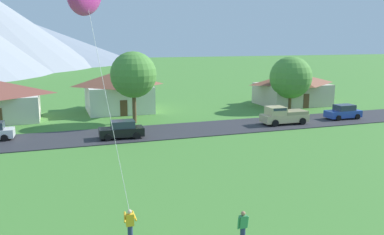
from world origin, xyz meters
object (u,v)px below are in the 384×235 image
Objects in this scene: house_right_center at (292,88)px; watcher_person at (243,228)px; tree_left_of_center at (133,75)px; parked_car_blue_west_end at (343,112)px; parked_car_black_mid_west at (122,130)px; pickup_truck_sand_west_side at (283,115)px; house_leftmost at (118,90)px; house_left_center at (0,100)px; tree_center at (291,77)px.

house_right_center reaches higher than watcher_person.
tree_left_of_center is 1.92× the size of parked_car_blue_west_end.
tree_left_of_center is 1.89× the size of parked_car_black_mid_west.
parked_car_blue_west_end reaches higher than watcher_person.
house_right_center reaches higher than pickup_truck_sand_west_side.
watcher_person is at bearing -125.06° from pickup_truck_sand_west_side.
house_leftmost is 14.13m from house_left_center.
house_leftmost is 2.04× the size of parked_car_black_mid_west.
tree_left_of_center reaches higher than parked_car_blue_west_end.
parked_car_blue_west_end is 0.98× the size of parked_car_black_mid_west.
parked_car_blue_west_end is (24.32, -14.39, -1.89)m from house_leftmost.
tree_center is at bearing 5.77° from tree_left_of_center.
house_leftmost reaches higher than pickup_truck_sand_west_side.
house_right_center is at bearing 25.51° from parked_car_black_mid_west.
tree_center is 26.26m from parked_car_black_mid_west.
pickup_truck_sand_west_side is at bearing -23.35° from house_left_center.
pickup_truck_sand_west_side is (15.92, -14.75, -1.69)m from house_leftmost.
parked_car_blue_west_end is (-0.44, -11.78, -1.58)m from house_right_center.
tree_left_of_center is 8.86m from parked_car_black_mid_west.
house_right_center is at bearing 13.31° from tree_left_of_center.
tree_center is 1.37× the size of pickup_truck_sand_west_side.
tree_center is 1.67× the size of parked_car_black_mid_west.
house_left_center is 38.59m from watcher_person.
house_leftmost reaches higher than parked_car_blue_west_end.
house_right_center is at bearing 54.59° from watcher_person.
parked_car_black_mid_west is 18.10m from pickup_truck_sand_west_side.
house_leftmost is 15.72m from parked_car_black_mid_west.
pickup_truck_sand_west_side is (29.93, -12.92, -1.34)m from house_left_center.
house_right_center is 29.88m from parked_car_black_mid_west.
house_leftmost reaches higher than house_right_center.
tree_left_of_center reaches higher than watcher_person.
house_left_center is 2.14× the size of parked_car_black_mid_west.
parked_car_blue_west_end is 26.51m from parked_car_black_mid_west.
tree_center is (36.17, -4.34, 1.93)m from house_left_center.
tree_center reaches higher than house_leftmost.
parked_car_black_mid_west is at bearing -110.27° from tree_left_of_center.
house_right_center is at bearing -1.15° from house_left_center.
house_leftmost is 1.08× the size of tree_left_of_center.
house_leftmost is at bearing 173.99° from house_right_center.
house_leftmost is at bearing 7.44° from house_left_center.
tree_center is 1.70× the size of parked_car_blue_west_end.
house_left_center is at bearing 161.86° from parked_car_blue_west_end.
house_left_center is at bearing 178.85° from house_right_center.
house_leftmost reaches higher than parked_car_black_mid_west.
pickup_truck_sand_west_side reaches higher than watcher_person.
house_right_center is 15.09m from pickup_truck_sand_west_side.
tree_left_of_center reaches higher than house_right_center.
house_right_center reaches higher than house_left_center.
pickup_truck_sand_west_side is (-8.85, -12.15, -1.38)m from house_right_center.
house_leftmost is 28.32m from parked_car_blue_west_end.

